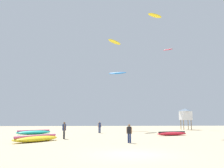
% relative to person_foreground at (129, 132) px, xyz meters
% --- Properties ---
extents(ground_plane, '(120.00, 120.00, 0.00)m').
position_rel_person_foreground_xyz_m(ground_plane, '(-0.89, -6.68, -0.94)').
color(ground_plane, '#C6B28C').
extents(person_foreground, '(0.45, 0.36, 1.61)m').
position_rel_person_foreground_xyz_m(person_foreground, '(0.00, 0.00, 0.00)').
color(person_foreground, navy).
rests_on(person_foreground, ground).
extents(person_midground, '(0.53, 0.39, 1.72)m').
position_rel_person_foreground_xyz_m(person_midground, '(-2.11, 15.52, 0.06)').
color(person_midground, navy).
rests_on(person_midground, ground).
extents(person_left, '(0.39, 0.55, 1.74)m').
position_rel_person_foreground_xyz_m(person_left, '(-6.12, 4.94, 0.08)').
color(person_left, '#2D2D33').
rests_on(person_left, ground).
extents(kite_grounded_near, '(4.42, 2.43, 0.51)m').
position_rel_person_foreground_xyz_m(kite_grounded_near, '(6.81, 9.19, -0.70)').
color(kite_grounded_near, red).
rests_on(kite_grounded_near, ground).
extents(kite_grounded_mid, '(4.18, 4.80, 0.64)m').
position_rel_person_foreground_xyz_m(kite_grounded_mid, '(-8.27, 1.88, -0.65)').
color(kite_grounded_mid, yellow).
rests_on(kite_grounded_mid, ground).
extents(kite_grounded_far, '(4.78, 4.10, 0.63)m').
position_rel_person_foreground_xyz_m(kite_grounded_far, '(-11.10, 13.11, -0.66)').
color(kite_grounded_far, '#19B29E').
rests_on(kite_grounded_far, ground).
extents(lifeguard_tower, '(2.30, 2.30, 4.15)m').
position_rel_person_foreground_xyz_m(lifeguard_tower, '(15.21, 25.84, 2.11)').
color(lifeguard_tower, '#8C704C').
rests_on(lifeguard_tower, ground).
extents(kite_aloft_0, '(3.79, 2.37, 0.64)m').
position_rel_person_foreground_xyz_m(kite_aloft_0, '(1.70, 26.24, 10.23)').
color(kite_aloft_0, blue).
extents(kite_aloft_1, '(3.42, 3.86, 0.41)m').
position_rel_person_foreground_xyz_m(kite_aloft_1, '(1.03, 24.87, 16.22)').
color(kite_aloft_1, yellow).
extents(kite_aloft_2, '(2.15, 1.83, 0.45)m').
position_rel_person_foreground_xyz_m(kite_aloft_2, '(13.96, 31.49, 16.94)').
color(kite_aloft_2, red).
extents(kite_aloft_4, '(2.64, 1.87, 0.42)m').
position_rel_person_foreground_xyz_m(kite_aloft_4, '(5.89, 12.31, 16.32)').
color(kite_aloft_4, yellow).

